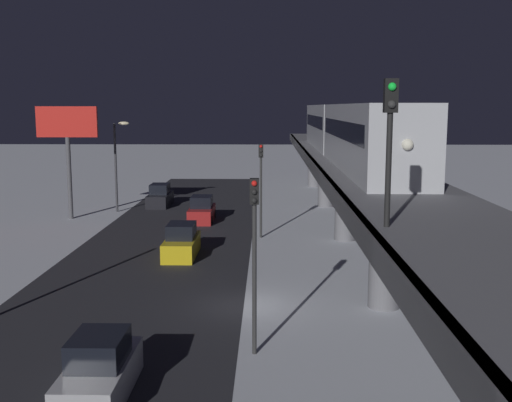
{
  "coord_description": "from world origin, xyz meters",
  "views": [
    {
      "loc": [
        -1.1,
        26.65,
        8.86
      ],
      "look_at": [
        -0.19,
        -19.97,
        1.73
      ],
      "focal_mm": 43.28,
      "sensor_mm": 36.0,
      "label": 1
    }
  ],
  "objects_px": {
    "sedan_red": "(202,211)",
    "sedan_black": "(160,197)",
    "subway_train": "(346,129)",
    "traffic_light_near": "(254,241)",
    "commercial_billboard": "(67,133)",
    "sedan_yellow": "(182,243)",
    "traffic_light_mid": "(261,177)",
    "sedan_silver_2": "(100,371)",
    "rail_signal": "(390,127)"
  },
  "relations": [
    {
      "from": "subway_train",
      "to": "sedan_yellow",
      "type": "relative_size",
      "value": 8.05
    },
    {
      "from": "subway_train",
      "to": "sedan_black",
      "type": "bearing_deg",
      "value": -42.36
    },
    {
      "from": "rail_signal",
      "to": "traffic_light_near",
      "type": "height_order",
      "value": "rail_signal"
    },
    {
      "from": "traffic_light_mid",
      "to": "sedan_silver_2",
      "type": "bearing_deg",
      "value": 78.67
    },
    {
      "from": "traffic_light_near",
      "to": "commercial_billboard",
      "type": "height_order",
      "value": "commercial_billboard"
    },
    {
      "from": "sedan_black",
      "to": "traffic_light_mid",
      "type": "xyz_separation_m",
      "value": [
        -9.3,
        13.71,
        3.4
      ]
    },
    {
      "from": "sedan_red",
      "to": "sedan_black",
      "type": "distance_m",
      "value": 8.87
    },
    {
      "from": "traffic_light_mid",
      "to": "commercial_billboard",
      "type": "height_order",
      "value": "commercial_billboard"
    },
    {
      "from": "traffic_light_near",
      "to": "commercial_billboard",
      "type": "bearing_deg",
      "value": -60.55
    },
    {
      "from": "rail_signal",
      "to": "traffic_light_near",
      "type": "bearing_deg",
      "value": -50.8
    },
    {
      "from": "sedan_red",
      "to": "commercial_billboard",
      "type": "bearing_deg",
      "value": 175.26
    },
    {
      "from": "sedan_silver_2",
      "to": "traffic_light_mid",
      "type": "relative_size",
      "value": 0.68
    },
    {
      "from": "sedan_silver_2",
      "to": "sedan_yellow",
      "type": "relative_size",
      "value": 0.95
    },
    {
      "from": "sedan_black",
      "to": "commercial_billboard",
      "type": "bearing_deg",
      "value": 48.19
    },
    {
      "from": "traffic_light_near",
      "to": "traffic_light_mid",
      "type": "height_order",
      "value": "same"
    },
    {
      "from": "sedan_silver_2",
      "to": "sedan_yellow",
      "type": "distance_m",
      "value": 18.18
    },
    {
      "from": "sedan_red",
      "to": "commercial_billboard",
      "type": "distance_m",
      "value": 12.23
    },
    {
      "from": "traffic_light_near",
      "to": "traffic_light_mid",
      "type": "bearing_deg",
      "value": -90.0
    },
    {
      "from": "traffic_light_mid",
      "to": "sedan_yellow",
      "type": "bearing_deg",
      "value": 48.3
    },
    {
      "from": "commercial_billboard",
      "to": "traffic_light_mid",
      "type": "bearing_deg",
      "value": 155.39
    },
    {
      "from": "sedan_silver_2",
      "to": "traffic_light_near",
      "type": "bearing_deg",
      "value": 35.73
    },
    {
      "from": "subway_train",
      "to": "sedan_yellow",
      "type": "bearing_deg",
      "value": 27.31
    },
    {
      "from": "sedan_yellow",
      "to": "traffic_light_near",
      "type": "height_order",
      "value": "traffic_light_near"
    },
    {
      "from": "sedan_black",
      "to": "traffic_light_mid",
      "type": "relative_size",
      "value": 0.74
    },
    {
      "from": "sedan_yellow",
      "to": "traffic_light_near",
      "type": "distance_m",
      "value": 15.9
    },
    {
      "from": "sedan_silver_2",
      "to": "rail_signal",
      "type": "bearing_deg",
      "value": -8.07
    },
    {
      "from": "sedan_black",
      "to": "sedan_red",
      "type": "bearing_deg",
      "value": 121.24
    },
    {
      "from": "sedan_red",
      "to": "sedan_silver_2",
      "type": "xyz_separation_m",
      "value": [
        0.0,
        29.59,
        0.01
      ]
    },
    {
      "from": "sedan_silver_2",
      "to": "sedan_yellow",
      "type": "height_order",
      "value": "same"
    },
    {
      "from": "sedan_black",
      "to": "commercial_billboard",
      "type": "relative_size",
      "value": 0.53
    },
    {
      "from": "sedan_silver_2",
      "to": "commercial_billboard",
      "type": "relative_size",
      "value": 0.49
    },
    {
      "from": "sedan_red",
      "to": "sedan_black",
      "type": "bearing_deg",
      "value": 121.24
    },
    {
      "from": "sedan_yellow",
      "to": "traffic_light_near",
      "type": "xyz_separation_m",
      "value": [
        -4.7,
        14.8,
        3.4
      ]
    },
    {
      "from": "sedan_red",
      "to": "commercial_billboard",
      "type": "xyz_separation_m",
      "value": [
        10.6,
        -0.88,
        6.04
      ]
    },
    {
      "from": "sedan_red",
      "to": "traffic_light_mid",
      "type": "distance_m",
      "value": 8.44
    },
    {
      "from": "subway_train",
      "to": "commercial_billboard",
      "type": "bearing_deg",
      "value": -18.31
    },
    {
      "from": "traffic_light_near",
      "to": "sedan_yellow",
      "type": "bearing_deg",
      "value": -72.39
    },
    {
      "from": "sedan_red",
      "to": "traffic_light_near",
      "type": "height_order",
      "value": "traffic_light_near"
    },
    {
      "from": "subway_train",
      "to": "traffic_light_mid",
      "type": "distance_m",
      "value": 6.49
    },
    {
      "from": "sedan_black",
      "to": "traffic_light_near",
      "type": "relative_size",
      "value": 0.74
    },
    {
      "from": "sedan_yellow",
      "to": "commercial_billboard",
      "type": "xyz_separation_m",
      "value": [
        10.6,
        -12.28,
        6.03
      ]
    },
    {
      "from": "commercial_billboard",
      "to": "sedan_black",
      "type": "bearing_deg",
      "value": -131.81
    },
    {
      "from": "subway_train",
      "to": "commercial_billboard",
      "type": "xyz_separation_m",
      "value": [
        20.95,
        -6.93,
        -0.56
      ]
    },
    {
      "from": "sedan_black",
      "to": "traffic_light_near",
      "type": "bearing_deg",
      "value": 105.39
    },
    {
      "from": "rail_signal",
      "to": "commercial_billboard",
      "type": "distance_m",
      "value": 36.97
    },
    {
      "from": "sedan_black",
      "to": "traffic_light_near",
      "type": "distance_m",
      "value": 35.21
    },
    {
      "from": "commercial_billboard",
      "to": "subway_train",
      "type": "bearing_deg",
      "value": 161.69
    },
    {
      "from": "sedan_red",
      "to": "sedan_black",
      "type": "height_order",
      "value": "same"
    },
    {
      "from": "sedan_silver_2",
      "to": "traffic_light_near",
      "type": "height_order",
      "value": "traffic_light_near"
    },
    {
      "from": "subway_train",
      "to": "sedan_red",
      "type": "distance_m",
      "value": 13.69
    }
  ]
}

